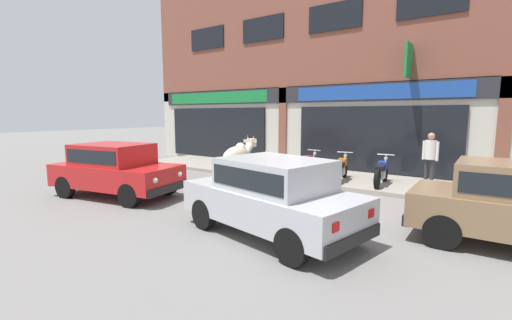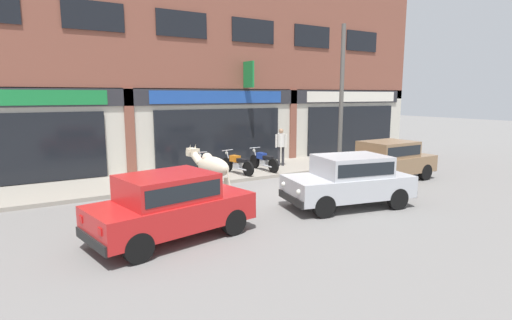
{
  "view_description": "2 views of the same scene",
  "coord_description": "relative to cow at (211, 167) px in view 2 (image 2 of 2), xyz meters",
  "views": [
    {
      "loc": [
        3.75,
        -7.4,
        2.27
      ],
      "look_at": [
        -2.24,
        1.0,
        0.88
      ],
      "focal_mm": 24.0,
      "sensor_mm": 36.0,
      "label": 1
    },
    {
      "loc": [
        -7.53,
        -10.24,
        3.13
      ],
      "look_at": [
        -0.77,
        1.0,
        0.99
      ],
      "focal_mm": 28.0,
      "sensor_mm": 36.0,
      "label": 2
    }
  ],
  "objects": [
    {
      "name": "ground_plane",
      "position": [
        2.61,
        -0.58,
        -1.01
      ],
      "size": [
        90.0,
        90.0,
        0.0
      ],
      "primitive_type": "plane",
      "color": "slate"
    },
    {
      "name": "motorcycle_0",
      "position": [
        0.92,
        2.53,
        -0.49
      ],
      "size": [
        0.54,
        1.81,
        0.88
      ],
      "color": "black",
      "rests_on": "sidewalk"
    },
    {
      "name": "sidewalk",
      "position": [
        2.61,
        3.14,
        -0.94
      ],
      "size": [
        19.0,
        3.03,
        0.13
      ],
      "primitive_type": "cube",
      "color": "gray",
      "rests_on": "ground"
    },
    {
      "name": "car_2",
      "position": [
        -2.19,
        -2.66,
        -0.19
      ],
      "size": [
        3.8,
        2.23,
        1.46
      ],
      "color": "black",
      "rests_on": "ground"
    },
    {
      "name": "cow",
      "position": [
        0.0,
        0.0,
        0.0
      ],
      "size": [
        0.84,
        2.13,
        1.61
      ],
      "color": "beige",
      "rests_on": "ground"
    },
    {
      "name": "shop_building",
      "position": [
        2.61,
        4.92,
        3.69
      ],
      "size": [
        23.0,
        1.4,
        9.8
      ],
      "color": "brown",
      "rests_on": "ground"
    },
    {
      "name": "utility_pole",
      "position": [
        6.96,
        1.92,
        2.07
      ],
      "size": [
        0.18,
        0.18,
        5.9
      ],
      "primitive_type": "cylinder",
      "color": "#595651",
      "rests_on": "sidewalk"
    },
    {
      "name": "motorcycle_2",
      "position": [
        3.51,
        2.6,
        -0.49
      ],
      "size": [
        0.52,
        1.81,
        0.88
      ],
      "color": "black",
      "rests_on": "sidewalk"
    },
    {
      "name": "motorcycle_1",
      "position": [
        2.27,
        2.53,
        -0.49
      ],
      "size": [
        0.61,
        1.79,
        0.88
      ],
      "color": "black",
      "rests_on": "sidewalk"
    },
    {
      "name": "pedestrian",
      "position": [
        4.73,
        3.15,
        0.11
      ],
      "size": [
        0.47,
        0.32,
        1.6
      ],
      "color": "#2D2D33",
      "rests_on": "sidewalk"
    },
    {
      "name": "car_0",
      "position": [
        6.79,
        -0.88,
        -0.19
      ],
      "size": [
        3.64,
        1.66,
        1.46
      ],
      "color": "black",
      "rests_on": "ground"
    },
    {
      "name": "car_1",
      "position": [
        3.0,
        -2.74,
        -0.19
      ],
      "size": [
        3.81,
        2.25,
        1.46
      ],
      "color": "black",
      "rests_on": "ground"
    }
  ]
}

